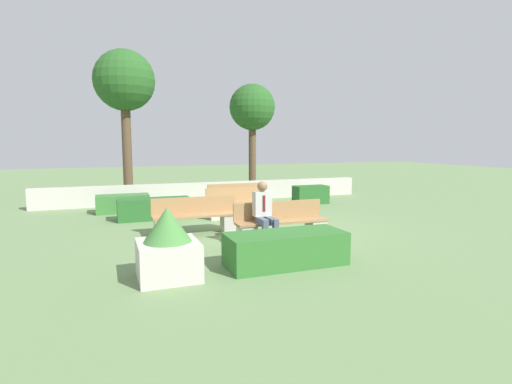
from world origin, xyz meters
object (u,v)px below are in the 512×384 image
Objects in this scene: bench_left_side at (237,206)px; tree_center_left at (252,109)px; planter_corner_left at (168,247)px; tree_leftmost at (124,83)px; bench_back at (196,219)px; person_seated_man at (264,210)px; bench_front at (282,226)px; bench_right_side at (238,200)px.

tree_center_left is at bearing 75.59° from bench_left_side.
planter_corner_left is 0.20× the size of tree_leftmost.
tree_leftmost reaches higher than planter_corner_left.
bench_back is 3.23m from planter_corner_left.
person_seated_man is at bearing -87.02° from bench_left_side.
tree_leftmost reaches higher than bench_front.
tree_center_left is (2.00, 4.10, 3.30)m from bench_right_side.
bench_left_side is 0.37× the size of tree_center_left.
person_seated_man reaches higher than bench_left_side.
tree_leftmost is (-0.06, 9.98, 3.95)m from planter_corner_left.
bench_right_side is 5.63m from tree_center_left.
person_seated_man is (-0.85, -4.35, 0.42)m from bench_right_side.
tree_center_left is at bearing -0.75° from tree_leftmost.
planter_corner_left reaches higher than bench_right_side.
planter_corner_left reaches higher than bench_back.
planter_corner_left is at bearing -114.06° from bench_right_side.
bench_back is 1.79× the size of planter_corner_left.
tree_leftmost is at bearing 131.41° from bench_right_side.
bench_left_side is 0.84× the size of bench_back.
tree_leftmost is (-3.17, 4.17, 4.13)m from bench_right_side.
bench_left_side is at bearing 90.93° from bench_front.
bench_left_side and bench_back have the same top height.
planter_corner_left is (-3.12, -5.81, 0.17)m from bench_right_side.
tree_center_left is (2.85, 8.45, 2.87)m from person_seated_man.
bench_back is 1.97m from person_seated_man.
tree_center_left is (4.00, 6.90, 3.29)m from bench_back.
bench_left_side is at bearing 82.45° from person_seated_man.
bench_back is (-1.63, 1.41, -0.00)m from bench_front.
bench_back is at bearing -121.38° from bench_right_side.
bench_back is at bearing -120.09° from tree_center_left.
bench_left_side is 3.30m from person_seated_man.
planter_corner_left is at bearing -149.65° from bench_front.
bench_front is 3.10m from bench_left_side.
planter_corner_left is at bearing -109.27° from bench_left_side.
person_seated_man is (-0.48, -0.14, 0.41)m from bench_front.
bench_left_side is (-0.05, 3.10, -0.02)m from bench_front.
bench_right_side is 0.34× the size of tree_leftmost.
tree_center_left reaches higher than planter_corner_left.
person_seated_man is (1.15, -1.55, 0.42)m from bench_back.
person_seated_man is at bearing 32.90° from planter_corner_left.
bench_front is 1.83× the size of planter_corner_left.
bench_left_side is 0.91× the size of bench_right_side.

